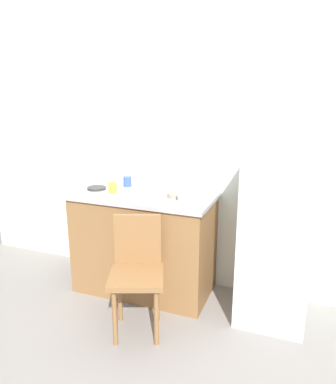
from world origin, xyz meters
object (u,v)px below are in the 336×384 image
object	(u,v)px
dish_tray	(152,190)
terracotta_bowl	(175,195)
hotplate	(97,188)
refrigerator	(277,239)
cup_blue	(127,181)
chair	(137,269)
cup_yellow	(113,188)
cup_white	(183,197)

from	to	relation	value
dish_tray	terracotta_bowl	size ratio (longest dim) A/B	2.23
terracotta_bowl	hotplate	xyz separation A→B (m)	(-0.75, -0.01, -0.01)
refrigerator	cup_blue	distance (m)	1.43
chair	hotplate	xyz separation A→B (m)	(-0.65, 0.53, 0.44)
refrigerator	cup_yellow	world-z (taller)	refrigerator
chair	dish_tray	distance (m)	0.77
terracotta_bowl	cup_blue	bearing A→B (deg)	160.78
cup_yellow	cup_white	distance (m)	0.67
dish_tray	cup_white	xyz separation A→B (m)	(0.35, -0.19, 0.02)
hotplate	cup_yellow	bearing A→B (deg)	-15.30
dish_tray	cup_yellow	world-z (taller)	cup_yellow
chair	terracotta_bowl	world-z (taller)	terracotta_bowl
terracotta_bowl	cup_yellow	bearing A→B (deg)	-173.62
cup_white	cup_yellow	bearing A→B (deg)	175.91
chair	cup_yellow	bearing A→B (deg)	112.40
dish_tray	cup_blue	xyz separation A→B (m)	(-0.30, 0.11, 0.02)
cup_white	chair	bearing A→B (deg)	-116.43
terracotta_bowl	cup_yellow	size ratio (longest dim) A/B	1.31
chair	hotplate	world-z (taller)	hotplate
dish_tray	terracotta_bowl	world-z (taller)	dish_tray
terracotta_bowl	chair	bearing A→B (deg)	-101.00
cup_white	terracotta_bowl	bearing A→B (deg)	134.37
dish_tray	hotplate	world-z (taller)	dish_tray
refrigerator	cup_blue	world-z (taller)	refrigerator
terracotta_bowl	cup_yellow	world-z (taller)	cup_yellow
cup_yellow	cup_white	world-z (taller)	cup_yellow
refrigerator	hotplate	bearing A→B (deg)	-179.06
chair	dish_tray	bearing A→B (deg)	81.48
chair	cup_blue	distance (m)	0.97
dish_tray	cup_blue	bearing A→B (deg)	159.14
refrigerator	hotplate	world-z (taller)	refrigerator
dish_tray	hotplate	distance (m)	0.52
refrigerator	cup_yellow	distance (m)	1.44
refrigerator	chair	size ratio (longest dim) A/B	1.51
dish_tray	terracotta_bowl	bearing A→B (deg)	-17.17
dish_tray	hotplate	size ratio (longest dim) A/B	1.65
terracotta_bowl	cup_yellow	distance (m)	0.56
dish_tray	cup_yellow	xyz separation A→B (m)	(-0.31, -0.14, 0.02)
cup_blue	cup_white	bearing A→B (deg)	-24.71
refrigerator	hotplate	size ratio (longest dim) A/B	7.92
refrigerator	terracotta_bowl	world-z (taller)	refrigerator
cup_white	cup_blue	xyz separation A→B (m)	(-0.65, 0.30, 0.01)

